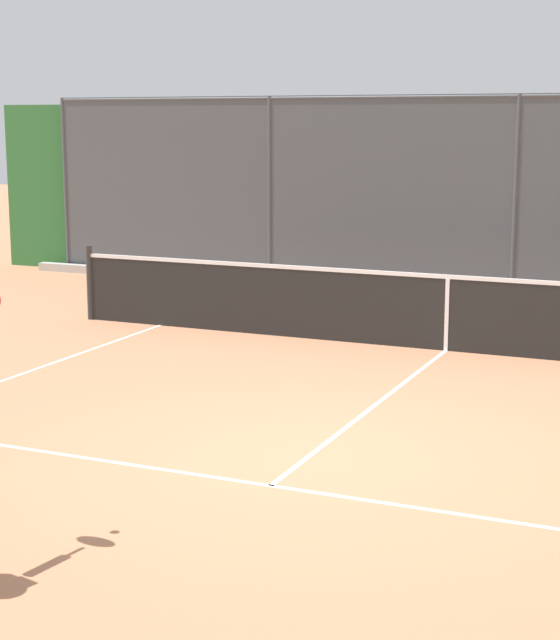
# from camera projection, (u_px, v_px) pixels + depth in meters

# --- Properties ---
(ground_plane) EXTENTS (60.00, 60.00, 0.00)m
(ground_plane) POSITION_uv_depth(u_px,v_px,m) (313.00, 454.00, 9.06)
(ground_plane) COLOR #B27551
(court_line_markings) EXTENTS (8.26, 9.81, 0.01)m
(court_line_markings) POSITION_uv_depth(u_px,v_px,m) (254.00, 498.00, 7.99)
(court_line_markings) COLOR white
(court_line_markings) RESTS_ON ground
(fence_backdrop) EXTENTS (19.92, 1.37, 3.24)m
(fence_backdrop) POSITION_uv_depth(u_px,v_px,m) (523.00, 200.00, 17.03)
(fence_backdrop) COLOR #474C51
(fence_backdrop) RESTS_ON ground
(tennis_net) EXTENTS (10.61, 0.09, 1.07)m
(tennis_net) POSITION_uv_depth(u_px,v_px,m) (447.00, 312.00, 13.01)
(tennis_net) COLOR #2D2D2D
(tennis_net) RESTS_ON ground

